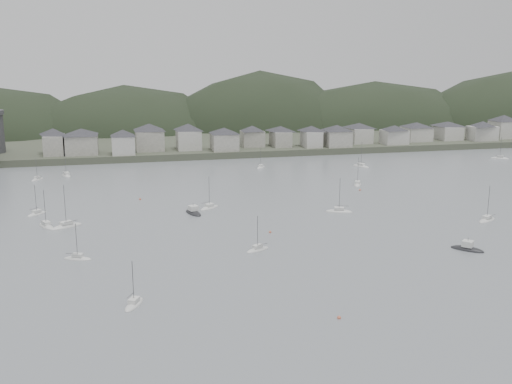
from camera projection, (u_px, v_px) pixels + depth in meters
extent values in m
plane|color=slate|center=(359.00, 319.00, 100.49)|extent=(900.00, 900.00, 0.00)
cube|color=#383D2D|center=(176.00, 127.00, 379.87)|extent=(900.00, 250.00, 3.00)
ellipsoid|color=black|center=(127.00, 151.00, 353.94)|extent=(132.08, 90.41, 79.74)
ellipsoid|color=black|center=(260.00, 151.00, 373.73)|extent=(133.88, 88.37, 101.41)
ellipsoid|color=black|center=(372.00, 144.00, 385.82)|extent=(165.81, 81.78, 82.55)
cube|color=gray|center=(54.00, 145.00, 256.43)|extent=(8.34, 12.91, 8.59)
pyramid|color=#27272C|center=(53.00, 132.00, 255.17)|extent=(15.78, 15.78, 3.01)
cube|color=gray|center=(82.00, 145.00, 258.55)|extent=(13.68, 13.35, 8.36)
pyramid|color=#27272C|center=(81.00, 132.00, 257.31)|extent=(20.07, 20.07, 2.93)
cube|color=#AAA79F|center=(123.00, 145.00, 257.64)|extent=(9.78, 10.20, 8.08)
pyramid|color=#27272C|center=(123.00, 133.00, 256.45)|extent=(14.83, 14.83, 2.83)
cube|color=gray|center=(150.00, 140.00, 269.44)|extent=(12.59, 13.33, 9.09)
pyramid|color=#27272C|center=(149.00, 127.00, 268.10)|extent=(19.24, 19.24, 3.18)
cube|color=#AAA79F|center=(189.00, 140.00, 272.10)|extent=(10.74, 12.17, 8.87)
pyramid|color=#27272C|center=(188.00, 127.00, 270.79)|extent=(17.01, 17.01, 3.10)
cube|color=gray|center=(224.00, 142.00, 269.61)|extent=(11.63, 12.09, 7.69)
pyramid|color=#27272C|center=(224.00, 131.00, 268.48)|extent=(17.61, 17.61, 2.69)
cube|color=gray|center=(252.00, 139.00, 281.39)|extent=(10.37, 9.35, 7.44)
pyramid|color=#27272C|center=(252.00, 128.00, 280.29)|extent=(14.65, 14.65, 2.60)
cube|color=gray|center=(280.00, 139.00, 282.22)|extent=(8.24, 12.20, 7.22)
pyramid|color=#27272C|center=(281.00, 129.00, 281.16)|extent=(15.17, 15.17, 2.53)
cube|color=#AAA79F|center=(311.00, 139.00, 280.42)|extent=(8.06, 10.91, 7.46)
pyramid|color=#27272C|center=(312.00, 128.00, 279.32)|extent=(14.08, 14.08, 2.61)
cube|color=gray|center=(337.00, 138.00, 281.83)|extent=(11.73, 11.78, 7.66)
pyramid|color=#27272C|center=(337.00, 128.00, 280.70)|extent=(17.46, 17.46, 2.68)
cube|color=#AAA79F|center=(359.00, 135.00, 294.85)|extent=(10.19, 13.02, 7.33)
pyramid|color=#27272C|center=(359.00, 125.00, 293.77)|extent=(17.23, 17.23, 2.57)
cube|color=#AAA79F|center=(394.00, 137.00, 289.95)|extent=(11.70, 9.81, 6.88)
pyramid|color=#27272C|center=(395.00, 128.00, 288.94)|extent=(15.97, 15.97, 2.41)
cube|color=#AAA79F|center=(416.00, 134.00, 302.21)|extent=(12.83, 12.48, 7.00)
pyramid|color=#27272C|center=(417.00, 125.00, 301.18)|extent=(18.79, 18.79, 2.45)
cube|color=#AAA79F|center=(447.00, 133.00, 306.94)|extent=(11.07, 13.50, 6.97)
pyramid|color=#27272C|center=(448.00, 124.00, 305.91)|extent=(18.25, 18.25, 2.44)
cube|color=#AAA79F|center=(482.00, 133.00, 303.12)|extent=(13.75, 9.12, 7.34)
pyramid|color=#27272C|center=(483.00, 124.00, 302.04)|extent=(16.97, 16.97, 2.57)
cube|color=#AAA79F|center=(503.00, 129.00, 312.73)|extent=(11.37, 11.57, 9.05)
pyramid|color=#27272C|center=(504.00, 118.00, 311.40)|extent=(17.03, 17.03, 3.17)
ellipsoid|color=silver|center=(66.00, 176.00, 225.42)|extent=(4.73, 8.55, 1.63)
cube|color=silver|center=(66.00, 173.00, 225.17)|extent=(2.50, 3.23, 0.70)
cylinder|color=#3F3F42|center=(65.00, 162.00, 224.27)|extent=(0.12, 0.12, 10.19)
cylinder|color=#3F3F42|center=(65.00, 172.00, 223.62)|extent=(1.09, 3.56, 0.10)
ellipsoid|color=silver|center=(37.00, 214.00, 168.73)|extent=(6.10, 6.50, 1.35)
cube|color=silver|center=(37.00, 211.00, 168.52)|extent=(2.68, 2.76, 0.70)
cylinder|color=#3F3F42|center=(36.00, 200.00, 167.78)|extent=(0.12, 0.12, 8.46)
cylinder|color=#3F3F42|center=(34.00, 209.00, 169.08)|extent=(2.09, 2.35, 0.10)
ellipsoid|color=silver|center=(78.00, 259.00, 130.59)|extent=(6.80, 4.36, 1.30)
cube|color=silver|center=(77.00, 255.00, 130.38)|extent=(2.64, 2.18, 0.70)
cylinder|color=#3F3F42|center=(76.00, 241.00, 129.67)|extent=(0.12, 0.12, 8.11)
cylinder|color=#3F3F42|center=(72.00, 254.00, 129.59)|extent=(2.74, 1.19, 0.10)
ellipsoid|color=silver|center=(67.00, 227.00, 155.85)|extent=(9.11, 7.20, 1.79)
cube|color=silver|center=(66.00, 223.00, 155.59)|extent=(3.70, 3.34, 0.70)
cylinder|color=#3F3F42|center=(65.00, 206.00, 154.59)|extent=(0.12, 0.12, 11.20)
cylinder|color=#3F3F42|center=(71.00, 221.00, 154.97)|extent=(3.46, 2.23, 0.10)
ellipsoid|color=silver|center=(487.00, 221.00, 162.15)|extent=(8.06, 5.97, 1.56)
cube|color=silver|center=(487.00, 217.00, 161.91)|extent=(3.23, 2.83, 0.70)
cylinder|color=#3F3F42|center=(488.00, 203.00, 161.05)|extent=(0.12, 0.12, 9.78)
cylinder|color=#3F3F42|center=(493.00, 215.00, 161.43)|extent=(3.13, 1.79, 0.10)
ellipsoid|color=silver|center=(134.00, 305.00, 106.07)|extent=(4.83, 6.90, 1.33)
cube|color=silver|center=(134.00, 300.00, 105.86)|extent=(2.33, 2.73, 0.70)
cylinder|color=#3F3F42|center=(133.00, 283.00, 105.13)|extent=(0.12, 0.12, 8.30)
cylinder|color=#3F3F42|center=(131.00, 295.00, 106.64)|extent=(1.40, 2.73, 0.10)
ellipsoid|color=silver|center=(258.00, 250.00, 136.80)|extent=(6.74, 4.77, 1.30)
cube|color=silver|center=(258.00, 246.00, 136.59)|extent=(2.67, 2.30, 0.70)
cylinder|color=#3F3F42|center=(258.00, 233.00, 135.88)|extent=(0.12, 0.12, 8.12)
cylinder|color=#3F3F42|center=(262.00, 244.00, 136.22)|extent=(2.66, 1.40, 0.10)
ellipsoid|color=silver|center=(339.00, 212.00, 171.41)|extent=(8.32, 5.48, 1.59)
cube|color=silver|center=(339.00, 208.00, 171.17)|extent=(3.25, 2.71, 0.70)
cylinder|color=#3F3F42|center=(340.00, 195.00, 170.29)|extent=(0.12, 0.12, 9.95)
cylinder|color=#3F3F42|center=(343.00, 206.00, 171.89)|extent=(3.33, 1.50, 0.10)
ellipsoid|color=silver|center=(261.00, 168.00, 242.64)|extent=(5.40, 6.48, 1.29)
cube|color=silver|center=(261.00, 165.00, 242.43)|extent=(2.46, 2.67, 0.70)
cylinder|color=#3F3F42|center=(261.00, 158.00, 241.72)|extent=(0.12, 0.12, 8.08)
cylinder|color=#3F3F42|center=(259.00, 164.00, 243.06)|extent=(1.75, 2.44, 0.10)
ellipsoid|color=silver|center=(357.00, 185.00, 209.02)|extent=(5.69, 8.12, 1.56)
cube|color=silver|center=(358.00, 182.00, 208.79)|extent=(2.75, 3.21, 0.70)
cylinder|color=#3F3F42|center=(358.00, 171.00, 207.92)|extent=(0.12, 0.12, 9.77)
cylinder|color=#3F3F42|center=(355.00, 180.00, 209.72)|extent=(1.64, 3.20, 0.10)
ellipsoid|color=silver|center=(500.00, 159.00, 265.14)|extent=(7.85, 6.22, 1.55)
cube|color=silver|center=(500.00, 156.00, 264.90)|extent=(3.19, 2.88, 0.70)
cylinder|color=#3F3F42|center=(501.00, 148.00, 264.05)|extent=(0.12, 0.12, 9.66)
cylinder|color=#3F3F42|center=(499.00, 155.00, 263.81)|extent=(2.99, 1.95, 0.10)
ellipsoid|color=silver|center=(37.00, 180.00, 217.80)|extent=(5.09, 6.79, 1.32)
cube|color=silver|center=(37.00, 177.00, 217.59)|extent=(2.40, 2.73, 0.70)
cylinder|color=#3F3F42|center=(36.00, 168.00, 216.87)|extent=(0.12, 0.12, 8.25)
cylinder|color=#3F3F42|center=(38.00, 176.00, 216.63)|extent=(1.55, 2.63, 0.10)
ellipsoid|color=silver|center=(361.00, 167.00, 244.96)|extent=(5.97, 8.52, 1.64)
cube|color=silver|center=(361.00, 164.00, 244.71)|extent=(2.88, 3.37, 0.70)
cylinder|color=#3F3F42|center=(362.00, 154.00, 243.80)|extent=(0.12, 0.12, 10.25)
cylinder|color=#3F3F42|center=(361.00, 162.00, 246.00)|extent=(1.72, 3.36, 0.10)
ellipsoid|color=silver|center=(209.00, 208.00, 175.77)|extent=(7.45, 6.76, 1.53)
cube|color=silver|center=(209.00, 205.00, 175.54)|extent=(3.13, 3.00, 0.70)
cylinder|color=#3F3F42|center=(209.00, 192.00, 174.70)|extent=(0.12, 0.12, 9.56)
cylinder|color=#3F3F42|center=(205.00, 203.00, 176.01)|extent=(2.71, 2.27, 0.10)
ellipsoid|color=silver|center=(46.00, 227.00, 156.29)|extent=(5.70, 8.17, 1.57)
cube|color=silver|center=(46.00, 223.00, 156.05)|extent=(2.76, 3.23, 0.70)
cylinder|color=#3F3F42|center=(45.00, 208.00, 155.18)|extent=(0.12, 0.12, 9.82)
cylinder|color=#3F3F42|center=(43.00, 222.00, 154.58)|extent=(1.64, 3.22, 0.10)
ellipsoid|color=black|center=(467.00, 250.00, 137.04)|extent=(7.24, 7.65, 1.71)
cube|color=silver|center=(468.00, 244.00, 136.71)|extent=(3.17, 3.18, 1.40)
cylinder|color=#3F3F42|center=(468.00, 240.00, 136.51)|extent=(0.10, 0.10, 1.20)
ellipsoid|color=black|center=(193.00, 213.00, 169.88)|extent=(5.30, 9.03, 1.87)
cube|color=silver|center=(193.00, 208.00, 169.53)|extent=(3.00, 3.12, 1.40)
cylinder|color=#3F3F42|center=(193.00, 205.00, 169.34)|extent=(0.10, 0.10, 1.20)
sphere|color=#C86142|center=(360.00, 190.00, 200.23)|extent=(0.70, 0.70, 0.70)
sphere|color=#C86142|center=(339.00, 318.00, 100.54)|extent=(0.70, 0.70, 0.70)
sphere|color=#C86142|center=(270.00, 232.00, 150.88)|extent=(0.70, 0.70, 0.70)
sphere|color=#C86142|center=(140.00, 199.00, 186.82)|extent=(0.70, 0.70, 0.70)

